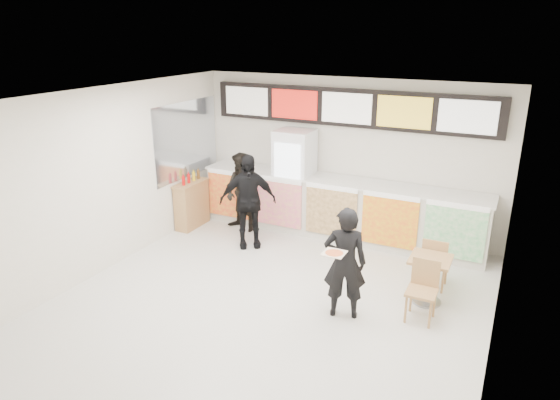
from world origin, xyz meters
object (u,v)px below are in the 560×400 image
Objects in this scene: drinks_fridge at (294,180)px; customer_mid at (248,201)px; cafe_table at (429,272)px; customer_main at (345,263)px; condiment_ledge at (192,204)px; customer_left at (243,193)px; service_counter at (338,208)px.

customer_mid is (-0.38, -1.18, -0.13)m from drinks_fridge.
customer_main is at bearing -138.83° from cafe_table.
drinks_fridge is at bearing 149.02° from cafe_table.
condiment_ledge is (-4.88, 0.93, -0.02)m from cafe_table.
customer_left is 0.78m from customer_mid.
cafe_table is at bearing -44.76° from customer_mid.
cafe_table is at bearing -40.57° from service_counter.
customer_left is 0.90× the size of customer_mid.
customer_mid is (-2.38, 1.48, 0.06)m from customer_main.
condiment_ledge is (-1.50, 0.33, -0.40)m from customer_mid.
customer_left is at bearing 15.49° from condiment_ledge.
customer_main is at bearing -66.60° from customer_mid.
customer_main is 1.11× the size of cafe_table.
customer_mid is at bearing -138.47° from service_counter.
service_counter reaches higher than cafe_table.
customer_left is (-0.85, -0.56, -0.21)m from drinks_fridge.
customer_mid is at bearing 169.68° from cafe_table.
service_counter is 3.54× the size of customer_left.
customer_mid is at bearing -12.39° from condiment_ledge.
cafe_table is (2.06, -1.76, -0.07)m from service_counter.
customer_left is at bearing -162.94° from service_counter.
drinks_fridge is 3.52m from cafe_table.
customer_left is 1.11m from condiment_ledge.
drinks_fridge is 2.13m from condiment_ledge.
drinks_fridge reaches higher than cafe_table.
customer_left is 1.08× the size of cafe_table.
cafe_table is at bearing -6.97° from customer_left.
service_counter is 3.43× the size of customer_main.
customer_left reaches higher than service_counter.
drinks_fridge is at bearing 24.29° from condiment_ledge.
drinks_fridge is 3.33m from customer_main.
customer_main is at bearing -25.77° from customer_left.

